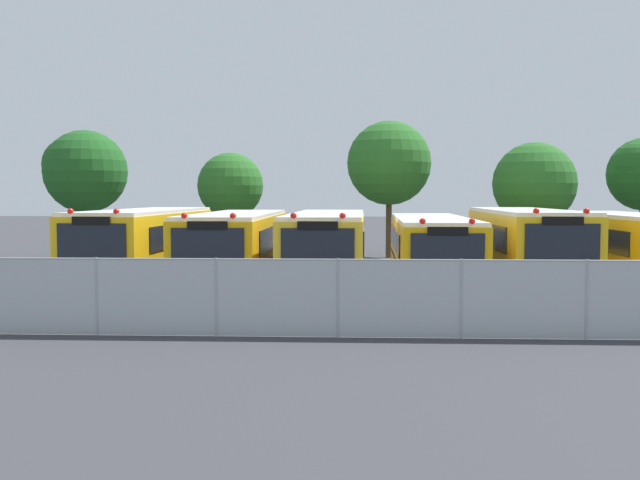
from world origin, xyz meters
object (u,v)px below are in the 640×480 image
Objects in this scene: school_bus_1 at (238,245)px; tree_0 at (82,170)px; school_bus_2 at (328,246)px; school_bus_4 at (524,244)px; tree_3 at (534,185)px; school_bus_5 at (627,247)px; tree_2 at (388,163)px; traffic_cone at (250,316)px; school_bus_3 at (431,248)px; school_bus_0 at (146,243)px; tree_1 at (231,185)px.

tree_0 reaches higher than school_bus_1.
school_bus_2 is (3.15, -0.20, 0.01)m from school_bus_1.
tree_3 reaches higher than school_bus_4.
school_bus_5 is 14.12m from tree_2.
school_bus_1 is 7.92m from traffic_cone.
tree_0 is (-15.95, 9.69, 3.04)m from school_bus_3.
tree_0 is at bearing 121.63° from traffic_cone.
school_bus_1 is at bearing -2.56° from school_bus_2.
school_bus_0 is 9.39m from traffic_cone.
tree_2 reaches higher than tree_0.
school_bus_3 is at bearing 0.31° from school_bus_4.
tree_3 is (15.74, 8.69, 2.19)m from school_bus_0.
school_bus_2 is at bearing -135.37° from tree_3.
tree_0 reaches higher than school_bus_4.
school_bus_2 is 3.57m from school_bus_3.
school_bus_3 is at bearing -85.18° from tree_2.
school_bus_4 is 9.51m from tree_3.
school_bus_1 is 1.00× the size of school_bus_2.
school_bus_4 is (6.73, 0.27, 0.06)m from school_bus_2.
tree_2 is (5.76, 11.32, 3.33)m from school_bus_1.
school_bus_2 is at bearing -38.94° from tree_0.
tree_1 is (7.12, 1.39, -0.73)m from tree_0.
tree_1 is 19.54m from traffic_cone.
tree_2 is (-7.50, 11.49, 3.34)m from school_bus_5.
tree_1 is (-5.28, 11.41, 2.23)m from school_bus_2.
school_bus_3 is at bearing -179.20° from school_bus_1.
school_bus_3 is 6.56m from school_bus_5.
school_bus_3 is 19.93× the size of traffic_cone.
school_bus_0 is at bearing -3.12° from school_bus_2.
school_bus_1 reaches higher than traffic_cone.
school_bus_3 is 1.58× the size of tree_2.
school_bus_2 is (6.45, -0.47, -0.05)m from school_bus_0.
tree_2 is at bearing 77.47° from traffic_cone.
tree_0 is at bearing -168.92° from tree_1.
school_bus_4 is 21.66m from tree_0.
tree_0 reaches higher than school_bus_0.
school_bus_2 is 12.77m from tree_1.
tree_3 is (5.73, 8.84, 2.31)m from school_bus_3.
tree_2 is (15.00, 1.51, 0.37)m from tree_0.
school_bus_4 is 11.45m from traffic_cone.
school_bus_5 is 1.68× the size of tree_3.
school_bus_5 is at bearing 177.38° from school_bus_4.
school_bus_2 is at bearing -102.76° from tree_2.
school_bus_5 is at bearing -178.75° from school_bus_2.
school_bus_0 is 3.31m from school_bus_1.
school_bus_0 reaches higher than school_bus_5.
tree_2 is (7.89, 0.11, 1.10)m from tree_1.
school_bus_0 is at bearing -151.09° from tree_3.
traffic_cone is at bearing 32.47° from school_bus_5.
tree_1 reaches higher than school_bus_0.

